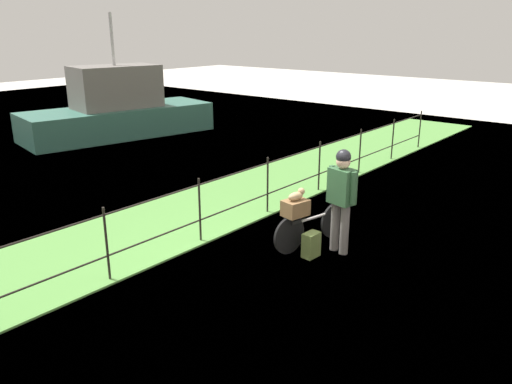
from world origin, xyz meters
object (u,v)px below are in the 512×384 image
at_px(terrier_dog, 297,195).
at_px(cyclist_person, 342,192).
at_px(backpack_on_paving, 311,245).
at_px(bicycle_main, 312,227).
at_px(moored_boat_mid, 118,111).
at_px(wooden_crate, 295,208).

relative_size(terrier_dog, cyclist_person, 0.19).
bearing_deg(cyclist_person, terrier_dog, 128.00).
bearing_deg(terrier_dog, backpack_on_paving, -93.70).
relative_size(terrier_dog, backpack_on_paving, 0.81).
xyz_separation_m(bicycle_main, moored_boat_mid, (3.38, 9.88, 0.49)).
xyz_separation_m(backpack_on_paving, moored_boat_mid, (3.75, 10.12, 0.61)).
relative_size(wooden_crate, terrier_dog, 1.21).
xyz_separation_m(wooden_crate, terrier_dog, (0.02, -0.00, 0.20)).
bearing_deg(moored_boat_mid, terrier_dog, -110.83).
bearing_deg(wooden_crate, bicycle_main, -11.42).
height_order(cyclist_person, moored_boat_mid, moored_boat_mid).
xyz_separation_m(bicycle_main, cyclist_person, (0.08, -0.47, 0.67)).
bearing_deg(bicycle_main, terrier_dog, 168.58).
relative_size(cyclist_person, moored_boat_mid, 0.27).
bearing_deg(cyclist_person, bicycle_main, 99.41).
xyz_separation_m(cyclist_person, moored_boat_mid, (3.30, 10.35, -0.19)).
bearing_deg(backpack_on_paving, cyclist_person, 155.47).
relative_size(backpack_on_paving, moored_boat_mid, 0.06).
distance_m(wooden_crate, cyclist_person, 0.76).
relative_size(cyclist_person, backpack_on_paving, 4.21).
bearing_deg(bicycle_main, moored_boat_mid, 71.09).
distance_m(bicycle_main, wooden_crate, 0.56).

